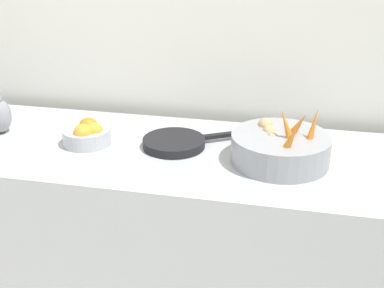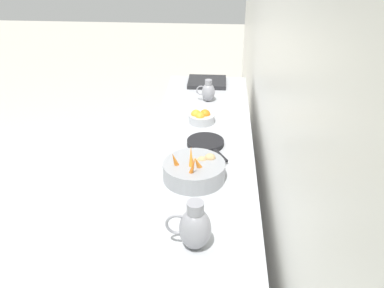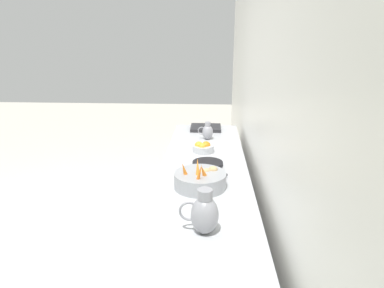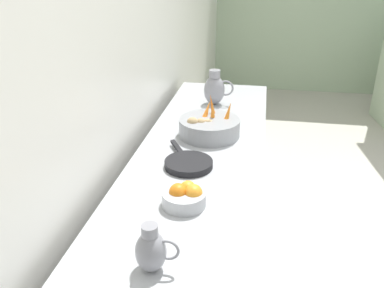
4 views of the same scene
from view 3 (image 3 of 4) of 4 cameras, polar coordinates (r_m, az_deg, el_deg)
ground_plane at (r=3.51m, az=-24.44°, el=-16.56°), size 14.52×14.52×0.00m
tile_wall_left at (r=2.10m, az=14.60°, el=6.61°), size 0.10×7.67×3.00m
prep_counter at (r=2.91m, az=1.86°, el=-12.27°), size 0.70×2.86×0.87m
vegetable_colander at (r=2.39m, az=1.36°, el=-5.98°), size 0.36×0.36×0.22m
orange_bowl at (r=3.11m, az=1.85°, el=-0.61°), size 0.19×0.19×0.10m
metal_pitcher_tall at (r=1.85m, az=2.05°, el=-11.50°), size 0.21×0.15×0.25m
metal_pitcher_short at (r=3.49m, az=2.59°, el=2.09°), size 0.15×0.11×0.18m
counter_sink_basin at (r=3.89m, az=2.30°, el=2.71°), size 0.34×0.30×0.04m
skillet_on_counter at (r=2.79m, az=2.68°, el=-3.35°), size 0.27×0.38×0.03m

